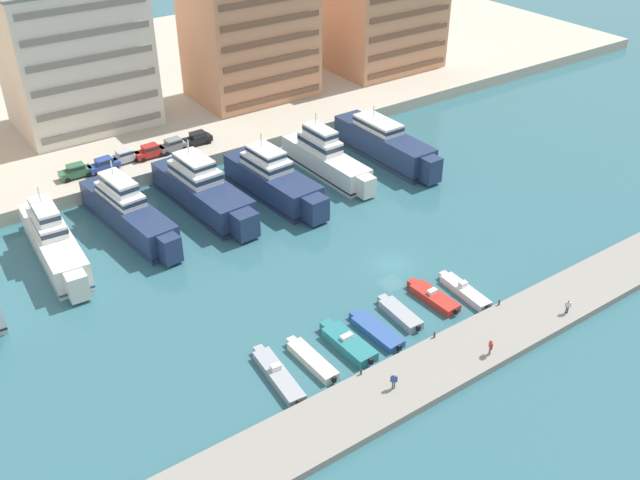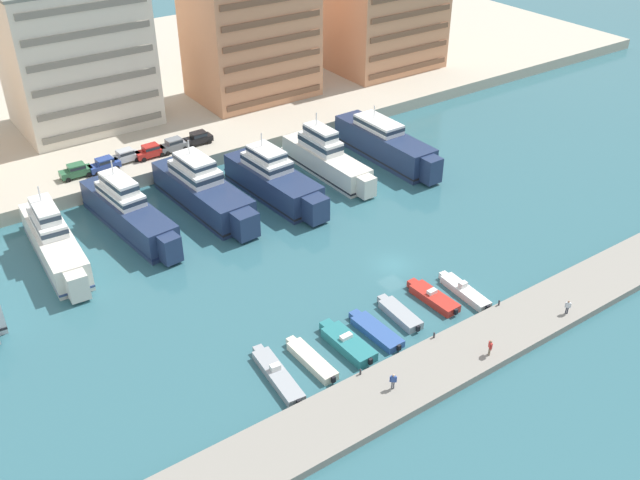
% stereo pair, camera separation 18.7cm
% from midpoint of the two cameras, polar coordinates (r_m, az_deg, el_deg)
% --- Properties ---
extents(ground_plane, '(400.00, 400.00, 0.00)m').
position_cam_midpoint_polar(ground_plane, '(79.61, 5.93, -2.00)').
color(ground_plane, '#336670').
extents(quay_promenade, '(180.00, 70.00, 1.87)m').
position_cam_midpoint_polar(quay_promenade, '(132.54, -13.71, 12.15)').
color(quay_promenade, '#BCB29E').
rests_on(quay_promenade, ground).
extents(pier_dock, '(120.00, 6.31, 0.79)m').
position_cam_midpoint_polar(pier_dock, '(70.95, 13.99, -7.45)').
color(pier_dock, gray).
rests_on(pier_dock, ground).
extents(yacht_ivory_left, '(4.72, 19.45, 8.09)m').
position_cam_midpoint_polar(yacht_ivory_left, '(84.40, -20.47, -0.07)').
color(yacht_ivory_left, silver).
rests_on(yacht_ivory_left, ground).
extents(yacht_navy_mid_left, '(5.63, 20.31, 8.21)m').
position_cam_midpoint_polar(yacht_navy_mid_left, '(87.37, -15.02, 2.17)').
color(yacht_navy_mid_left, navy).
rests_on(yacht_navy_mid_left, ground).
extents(yacht_navy_center_left, '(6.05, 20.52, 8.26)m').
position_cam_midpoint_polar(yacht_navy_center_left, '(90.25, -9.30, 3.94)').
color(yacht_navy_center_left, navy).
rests_on(yacht_navy_center_left, ground).
extents(yacht_navy_center, '(5.91, 18.92, 8.04)m').
position_cam_midpoint_polar(yacht_navy_center, '(91.87, -3.67, 4.82)').
color(yacht_navy_center, navy).
rests_on(yacht_navy_center, ground).
extents(yacht_ivory_center_right, '(4.06, 18.61, 8.11)m').
position_cam_midpoint_polar(yacht_ivory_center_right, '(97.65, 0.52, 6.58)').
color(yacht_ivory_center_right, silver).
rests_on(yacht_ivory_center_right, ground).
extents(yacht_navy_mid_right, '(4.52, 20.52, 7.23)m').
position_cam_midpoint_polar(yacht_navy_mid_right, '(102.06, 5.28, 7.65)').
color(yacht_navy_mid_right, navy).
rests_on(yacht_navy_mid_right, ground).
extents(motorboat_grey_far_left, '(2.35, 8.45, 1.32)m').
position_cam_midpoint_polar(motorboat_grey_far_left, '(64.91, -3.35, -10.73)').
color(motorboat_grey_far_left, '#9EA3A8').
rests_on(motorboat_grey_far_left, ground).
extents(motorboat_cream_left, '(1.70, 7.10, 0.84)m').
position_cam_midpoint_polar(motorboat_cream_left, '(66.29, -0.62, -9.57)').
color(motorboat_cream_left, beige).
rests_on(motorboat_cream_left, ground).
extents(motorboat_teal_mid_left, '(2.38, 7.20, 1.34)m').
position_cam_midpoint_polar(motorboat_teal_mid_left, '(67.95, 2.28, -8.24)').
color(motorboat_teal_mid_left, teal).
rests_on(motorboat_teal_mid_left, ground).
extents(motorboat_blue_center_left, '(2.17, 7.00, 0.82)m').
position_cam_midpoint_polar(motorboat_blue_center_left, '(69.68, 4.57, -7.27)').
color(motorboat_blue_center_left, '#33569E').
rests_on(motorboat_blue_center_left, ground).
extents(motorboat_grey_center, '(2.00, 6.26, 0.85)m').
position_cam_midpoint_polar(motorboat_grey_center, '(71.96, 6.45, -5.87)').
color(motorboat_grey_center, '#9EA3A8').
rests_on(motorboat_grey_center, ground).
extents(motorboat_red_center_right, '(2.09, 6.80, 1.25)m').
position_cam_midpoint_polar(motorboat_red_center_right, '(74.52, 9.11, -4.56)').
color(motorboat_red_center_right, red).
rests_on(motorboat_red_center_right, ground).
extents(motorboat_white_mid_right, '(1.92, 7.37, 1.36)m').
position_cam_midpoint_polar(motorboat_white_mid_right, '(76.01, 11.54, -4.03)').
color(motorboat_white_mid_right, white).
rests_on(motorboat_white_mid_right, ground).
extents(car_green_far_left, '(4.13, 1.99, 1.80)m').
position_cam_midpoint_polar(car_green_far_left, '(98.24, -18.88, 5.30)').
color(car_green_far_left, '#2D6642').
rests_on(car_green_far_left, quay_promenade).
extents(car_blue_left, '(4.20, 2.12, 1.80)m').
position_cam_midpoint_polar(car_blue_left, '(98.79, -16.82, 5.83)').
color(car_blue_left, '#28428E').
rests_on(car_blue_left, quay_promenade).
extents(car_silver_mid_left, '(4.18, 2.08, 1.80)m').
position_cam_midpoint_polar(car_silver_mid_left, '(100.43, -15.30, 6.53)').
color(car_silver_mid_left, '#B7BCC1').
rests_on(car_silver_mid_left, quay_promenade).
extents(car_red_center_left, '(4.14, 2.00, 1.80)m').
position_cam_midpoint_polar(car_red_center_left, '(101.03, -13.37, 6.96)').
color(car_red_center_left, red).
rests_on(car_red_center_left, quay_promenade).
extents(car_grey_center, '(4.17, 2.06, 1.80)m').
position_cam_midpoint_polar(car_grey_center, '(102.23, -11.59, 7.50)').
color(car_grey_center, slate).
rests_on(car_grey_center, quay_promenade).
extents(car_black_center_right, '(4.10, 1.92, 1.80)m').
position_cam_midpoint_polar(car_black_center_right, '(103.72, -9.67, 8.07)').
color(car_black_center_right, black).
rests_on(car_black_center_right, quay_promenade).
extents(apartment_block_left, '(19.54, 15.39, 22.79)m').
position_cam_midpoint_polar(apartment_block_left, '(112.17, -18.92, 13.87)').
color(apartment_block_left, silver).
rests_on(apartment_block_left, quay_promenade).
extents(apartment_block_mid_left, '(19.09, 13.84, 23.56)m').
position_cam_midpoint_polar(apartment_block_mid_left, '(118.01, -5.55, 16.47)').
color(apartment_block_mid_left, tan).
rests_on(apartment_block_mid_left, quay_promenade).
extents(apartment_block_center_left, '(19.24, 17.49, 21.21)m').
position_cam_midpoint_polar(apartment_block_center_left, '(133.16, 4.79, 17.81)').
color(apartment_block_center_left, tan).
rests_on(apartment_block_center_left, quay_promenade).
extents(pedestrian_near_edge, '(0.42, 0.58, 1.67)m').
position_cam_midpoint_polar(pedestrian_near_edge, '(67.43, 13.54, -8.27)').
color(pedestrian_near_edge, '#7A6B56').
rests_on(pedestrian_near_edge, pier_dock).
extents(pedestrian_mid_deck, '(0.51, 0.45, 1.62)m').
position_cam_midpoint_polar(pedestrian_mid_deck, '(62.71, 5.96, -11.08)').
color(pedestrian_mid_deck, '#4C515B').
rests_on(pedestrian_mid_deck, pier_dock).
extents(pedestrian_far_side, '(0.43, 0.47, 1.54)m').
position_cam_midpoint_polar(pedestrian_far_side, '(74.53, 19.28, -5.00)').
color(pedestrian_far_side, '#282D3D').
rests_on(pedestrian_far_side, pier_dock).
extents(bollard_west, '(0.20, 0.20, 0.61)m').
position_cam_midpoint_polar(bollard_west, '(64.20, 3.34, -10.46)').
color(bollard_west, '#2D2D33').
rests_on(bollard_west, pier_dock).
extents(bollard_west_mid, '(0.20, 0.20, 0.61)m').
position_cam_midpoint_polar(bollard_west_mid, '(68.73, 9.20, -7.50)').
color(bollard_west_mid, '#2D2D33').
rests_on(bollard_west_mid, pier_dock).
extents(bollard_east_mid, '(0.20, 0.20, 0.61)m').
position_cam_midpoint_polar(bollard_east_mid, '(74.03, 14.20, -4.87)').
color(bollard_east_mid, '#2D2D33').
rests_on(bollard_east_mid, pier_dock).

